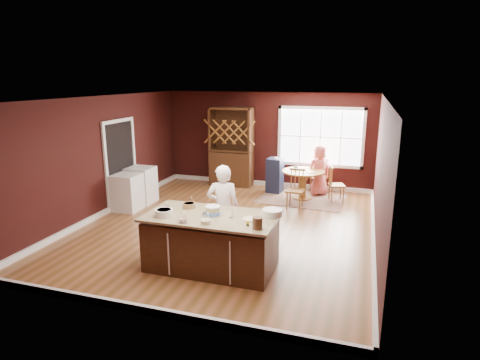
# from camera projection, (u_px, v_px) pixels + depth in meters

# --- Properties ---
(room_shell) EXTENTS (7.00, 7.00, 7.00)m
(room_shell) POSITION_uv_depth(u_px,v_px,m) (228.00, 164.00, 8.28)
(room_shell) COLOR brown
(room_shell) RESTS_ON ground
(window) EXTENTS (2.36, 0.10, 1.66)m
(window) POSITION_uv_depth(u_px,v_px,m) (320.00, 137.00, 11.02)
(window) COLOR white
(window) RESTS_ON room_shell
(doorway) EXTENTS (0.08, 1.26, 2.13)m
(doorway) POSITION_uv_depth(u_px,v_px,m) (121.00, 165.00, 9.78)
(doorway) COLOR white
(doorway) RESTS_ON room_shell
(kitchen_island) EXTENTS (2.14, 1.12, 0.92)m
(kitchen_island) POSITION_uv_depth(u_px,v_px,m) (211.00, 243.00, 6.62)
(kitchen_island) COLOR #462511
(kitchen_island) RESTS_ON ground
(dining_table) EXTENTS (1.10, 1.10, 0.75)m
(dining_table) POSITION_uv_depth(u_px,v_px,m) (303.00, 179.00, 10.41)
(dining_table) COLOR brown
(dining_table) RESTS_ON ground
(baker) EXTENTS (0.66, 0.51, 1.61)m
(baker) POSITION_uv_depth(u_px,v_px,m) (223.00, 209.00, 7.19)
(baker) COLOR white
(baker) RESTS_ON ground
(layer_cake) EXTENTS (0.35, 0.35, 0.14)m
(layer_cake) POSITION_uv_depth(u_px,v_px,m) (213.00, 210.00, 6.53)
(layer_cake) COLOR silver
(layer_cake) RESTS_ON kitchen_island
(bowl_blue) EXTENTS (0.29, 0.29, 0.11)m
(bowl_blue) POSITION_uv_depth(u_px,v_px,m) (164.00, 213.00, 6.46)
(bowl_blue) COLOR white
(bowl_blue) RESTS_ON kitchen_island
(bowl_yellow) EXTENTS (0.22, 0.22, 0.08)m
(bowl_yellow) POSITION_uv_depth(u_px,v_px,m) (189.00, 205.00, 6.87)
(bowl_yellow) COLOR #947549
(bowl_yellow) RESTS_ON kitchen_island
(bowl_pink) EXTENTS (0.15, 0.15, 0.06)m
(bowl_pink) POSITION_uv_depth(u_px,v_px,m) (183.00, 221.00, 6.18)
(bowl_pink) COLOR silver
(bowl_pink) RESTS_ON kitchen_island
(bowl_olive) EXTENTS (0.16, 0.16, 0.06)m
(bowl_olive) POSITION_uv_depth(u_px,v_px,m) (206.00, 222.00, 6.13)
(bowl_olive) COLOR beige
(bowl_olive) RESTS_ON kitchen_island
(drinking_glass) EXTENTS (0.08, 0.08, 0.16)m
(drinking_glass) POSITION_uv_depth(u_px,v_px,m) (231.00, 213.00, 6.38)
(drinking_glass) COLOR white
(drinking_glass) RESTS_ON kitchen_island
(dinner_plate) EXTENTS (0.25, 0.25, 0.02)m
(dinner_plate) POSITION_uv_depth(u_px,v_px,m) (250.00, 219.00, 6.31)
(dinner_plate) COLOR #F5F0AA
(dinner_plate) RESTS_ON kitchen_island
(white_tub) EXTENTS (0.32, 0.32, 0.11)m
(white_tub) POSITION_uv_depth(u_px,v_px,m) (272.00, 213.00, 6.46)
(white_tub) COLOR white
(white_tub) RESTS_ON kitchen_island
(stoneware_crock) EXTENTS (0.15, 0.15, 0.18)m
(stoneware_crock) POSITION_uv_depth(u_px,v_px,m) (257.00, 223.00, 5.90)
(stoneware_crock) COLOR brown
(stoneware_crock) RESTS_ON kitchen_island
(toy_figurine) EXTENTS (0.05, 0.05, 0.08)m
(toy_figurine) POSITION_uv_depth(u_px,v_px,m) (248.00, 223.00, 6.04)
(toy_figurine) COLOR yellow
(toy_figurine) RESTS_ON kitchen_island
(rug) EXTENTS (2.26, 1.81, 0.01)m
(rug) POSITION_uv_depth(u_px,v_px,m) (302.00, 198.00, 10.54)
(rug) COLOR brown
(rug) RESTS_ON ground
(chair_east) EXTENTS (0.47, 0.48, 0.92)m
(chair_east) POSITION_uv_depth(u_px,v_px,m) (337.00, 184.00, 10.23)
(chair_east) COLOR brown
(chair_east) RESTS_ON ground
(chair_south) EXTENTS (0.43, 0.41, 0.97)m
(chair_south) POSITION_uv_depth(u_px,v_px,m) (295.00, 189.00, 9.65)
(chair_south) COLOR brown
(chair_south) RESTS_ON ground
(chair_north) EXTENTS (0.52, 0.51, 0.98)m
(chair_north) POSITION_uv_depth(u_px,v_px,m) (318.00, 175.00, 11.00)
(chair_north) COLOR brown
(chair_north) RESTS_ON ground
(seated_woman) EXTENTS (0.80, 0.74, 1.36)m
(seated_woman) POSITION_uv_depth(u_px,v_px,m) (319.00, 170.00, 10.72)
(seated_woman) COLOR #CC5B58
(seated_woman) RESTS_ON ground
(high_chair) EXTENTS (0.45, 0.45, 1.00)m
(high_chair) POSITION_uv_depth(u_px,v_px,m) (275.00, 175.00, 11.00)
(high_chair) COLOR black
(high_chair) RESTS_ON ground
(toddler) EXTENTS (0.18, 0.14, 0.26)m
(toddler) POSITION_uv_depth(u_px,v_px,m) (278.00, 164.00, 10.88)
(toddler) COLOR #8CA5BF
(toddler) RESTS_ON high_chair
(table_plate) EXTENTS (0.20, 0.20, 0.02)m
(table_plate) POSITION_uv_depth(u_px,v_px,m) (311.00, 172.00, 10.18)
(table_plate) COLOR beige
(table_plate) RESTS_ON dining_table
(table_cup) EXTENTS (0.13, 0.13, 0.09)m
(table_cup) POSITION_uv_depth(u_px,v_px,m) (296.00, 167.00, 10.53)
(table_cup) COLOR silver
(table_cup) RESTS_ON dining_table
(hutch) EXTENTS (1.24, 0.52, 2.27)m
(hutch) POSITION_uv_depth(u_px,v_px,m) (231.00, 147.00, 11.60)
(hutch) COLOR black
(hutch) RESTS_ON ground
(washer) EXTENTS (0.60, 0.58, 0.88)m
(washer) POSITION_uv_depth(u_px,v_px,m) (127.00, 192.00, 9.53)
(washer) COLOR white
(washer) RESTS_ON ground
(dryer) EXTENTS (0.63, 0.61, 0.91)m
(dryer) POSITION_uv_depth(u_px,v_px,m) (141.00, 185.00, 10.12)
(dryer) COLOR white
(dryer) RESTS_ON ground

